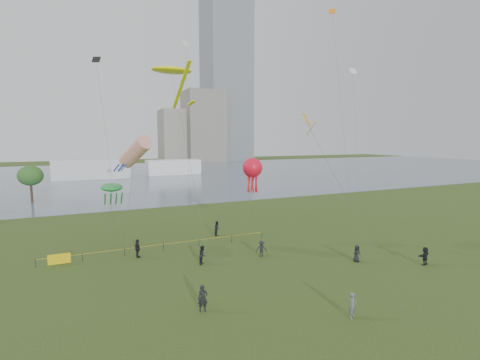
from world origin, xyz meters
name	(u,v)px	position (x,y,z in m)	size (l,w,h in m)	color
ground_plane	(294,300)	(0.00, 0.00, 0.00)	(400.00, 400.00, 0.00)	#263B12
lake	(131,175)	(0.00, 100.00, 0.02)	(400.00, 120.00, 0.08)	slate
tower	(226,54)	(62.00, 168.00, 60.00)	(24.00, 24.00, 120.00)	slate
building_mid	(203,127)	(46.00, 162.00, 19.00)	(20.00, 20.00, 38.00)	slate
building_low	(175,136)	(32.00, 168.00, 14.00)	(16.00, 18.00, 28.00)	gray
pavilion_left	(92,169)	(-12.00, 95.00, 3.00)	(22.00, 8.00, 6.00)	silver
pavilion_right	(173,167)	(14.00, 98.00, 2.50)	(18.00, 7.00, 5.00)	white
fence	(103,253)	(-12.70, 15.55, 0.55)	(24.07, 0.07, 1.05)	black
kite_flyer	(353,305)	(2.11, -3.86, 0.88)	(0.64, 0.42, 1.76)	#5A5E62
spectator_a	(203,255)	(-3.93, 10.05, 0.91)	(0.88, 0.69, 1.82)	black
spectator_b	(262,249)	(2.21, 9.54, 0.84)	(1.08, 0.62, 1.68)	black
spectator_c	(138,248)	(-9.40, 14.47, 0.96)	(1.13, 0.47, 1.92)	black
spectator_d	(357,253)	(10.13, 4.47, 0.82)	(0.80, 0.52, 1.64)	black
spectator_e	(425,256)	(15.44, 1.10, 0.87)	(1.62, 0.51, 1.74)	black
spectator_f	(203,298)	(-6.82, 1.12, 0.94)	(0.68, 0.45, 1.88)	black
spectator_g	(217,228)	(0.85, 18.86, 0.92)	(0.89, 0.70, 1.84)	black
kite_stingray	(172,71)	(-4.10, 20.27, 19.93)	(4.78, 11.52, 20.40)	#3F3F42
kite_windsock	(135,152)	(-8.80, 18.47, 10.61)	(4.20, 5.02, 12.48)	#3F3F42
kite_creature	(112,188)	(-11.35, 18.82, 6.77)	(2.28, 6.47, 7.20)	#3F3F42
kite_octopus	(252,168)	(3.84, 15.03, 8.66)	(2.46, 2.30, 9.88)	#3F3F42
kite_delta	(310,126)	(7.63, 9.24, 13.37)	(2.49, 15.71, 14.77)	#3F3F42
small_kites	(245,46)	(4.91, 19.42, 23.51)	(30.37, 10.34, 8.63)	black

